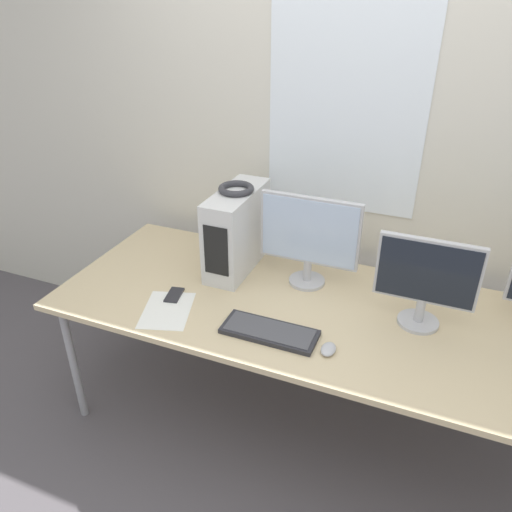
# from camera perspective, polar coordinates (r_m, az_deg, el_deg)

# --- Properties ---
(ground_plane) EXTENTS (14.00, 14.00, 0.00)m
(ground_plane) POSITION_cam_1_polar(r_m,az_deg,el_deg) (2.50, 2.39, -25.95)
(ground_plane) COLOR #565156
(wall_back) EXTENTS (8.00, 0.07, 2.70)m
(wall_back) POSITION_cam_1_polar(r_m,az_deg,el_deg) (2.58, 11.55, 12.75)
(wall_back) COLOR beige
(wall_back) RESTS_ON ground_plane
(desk) EXTENTS (2.43, 0.95, 0.74)m
(desk) POSITION_cam_1_polar(r_m,az_deg,el_deg) (2.33, 6.82, -6.69)
(desk) COLOR #D1BA8E
(desk) RESTS_ON ground_plane
(pc_tower) EXTENTS (0.17, 0.48, 0.42)m
(pc_tower) POSITION_cam_1_polar(r_m,az_deg,el_deg) (2.51, -2.19, 2.96)
(pc_tower) COLOR silver
(pc_tower) RESTS_ON desk
(headphones) EXTENTS (0.17, 0.17, 0.03)m
(headphones) POSITION_cam_1_polar(r_m,az_deg,el_deg) (2.42, -2.28, 7.71)
(headphones) COLOR #333338
(headphones) RESTS_ON pc_tower
(monitor_main) EXTENTS (0.48, 0.18, 0.45)m
(monitor_main) POSITION_cam_1_polar(r_m,az_deg,el_deg) (2.36, 6.11, 2.24)
(monitor_main) COLOR #B7B7BC
(monitor_main) RESTS_ON desk
(monitor_right_near) EXTENTS (0.42, 0.18, 0.41)m
(monitor_right_near) POSITION_cam_1_polar(r_m,az_deg,el_deg) (2.18, 18.87, -2.50)
(monitor_right_near) COLOR #B7B7BC
(monitor_right_near) RESTS_ON desk
(keyboard) EXTENTS (0.41, 0.16, 0.02)m
(keyboard) POSITION_cam_1_polar(r_m,az_deg,el_deg) (2.13, 1.56, -8.63)
(keyboard) COLOR #28282D
(keyboard) RESTS_ON desk
(mouse) EXTENTS (0.06, 0.09, 0.02)m
(mouse) POSITION_cam_1_polar(r_m,az_deg,el_deg) (2.06, 8.27, -10.49)
(mouse) COLOR #B2B2B7
(mouse) RESTS_ON desk
(cell_phone) EXTENTS (0.09, 0.14, 0.01)m
(cell_phone) POSITION_cam_1_polar(r_m,az_deg,el_deg) (2.40, -9.34, -4.42)
(cell_phone) COLOR #232328
(cell_phone) RESTS_ON desk
(paper_sheet_left) EXTENTS (0.29, 0.35, 0.00)m
(paper_sheet_left) POSITION_cam_1_polar(r_m,az_deg,el_deg) (2.31, -10.13, -6.10)
(paper_sheet_left) COLOR white
(paper_sheet_left) RESTS_ON desk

